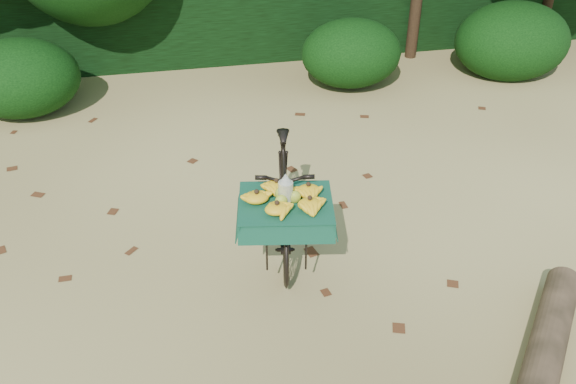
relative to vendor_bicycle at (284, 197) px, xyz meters
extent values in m
plane|color=tan|center=(0.17, -0.83, -0.54)|extent=(80.00, 80.00, 0.00)
imported|color=black|center=(0.00, 0.02, -0.02)|extent=(0.79, 1.81, 1.05)
cube|color=black|center=(-0.10, -0.57, 0.32)|extent=(0.45, 0.52, 0.03)
cube|color=#154E35|center=(-0.10, -0.57, 0.34)|extent=(0.85, 0.75, 0.01)
ellipsoid|color=#9EAA29|center=(-0.03, -0.58, 0.39)|extent=(0.10, 0.08, 0.11)
ellipsoid|color=#9EAA29|center=(-0.13, -0.51, 0.39)|extent=(0.10, 0.08, 0.11)
ellipsoid|color=#9EAA29|center=(-0.14, -0.62, 0.39)|extent=(0.10, 0.08, 0.11)
cylinder|color=#EAE5C6|center=(-0.10, -0.56, 0.44)|extent=(0.12, 0.12, 0.16)
camera|label=1|loc=(-0.88, -4.53, 3.13)|focal=38.00mm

